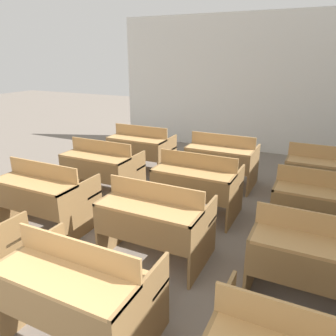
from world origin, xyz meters
The scene contains 11 objects.
wall_back centered at (0.00, 7.49, 1.48)m, with size 6.12×0.06×2.95m.
bench_front_center centered at (0.18, 1.59, 0.46)m, with size 1.08×0.76×0.88m.
bench_second_left centered at (-1.36, 2.77, 0.46)m, with size 1.08×0.76×0.88m.
bench_second_center centered at (0.18, 2.79, 0.46)m, with size 1.08×0.76×0.88m.
bench_second_right centered at (1.75, 2.79, 0.46)m, with size 1.08×0.76×0.88m.
bench_third_left centered at (-1.37, 3.94, 0.46)m, with size 1.08×0.76×0.88m.
bench_third_center centered at (0.20, 3.95, 0.46)m, with size 1.08×0.76×0.88m.
bench_third_right centered at (1.76, 3.96, 0.46)m, with size 1.08×0.76×0.88m.
bench_back_left centered at (-1.37, 5.14, 0.46)m, with size 1.08×0.76×0.88m.
bench_back_center centered at (0.18, 5.14, 0.46)m, with size 1.08×0.76×0.88m.
bench_back_right centered at (1.75, 5.11, 0.46)m, with size 1.08×0.76×0.88m.
Camera 1 is at (1.65, 0.08, 2.11)m, focal length 35.00 mm.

